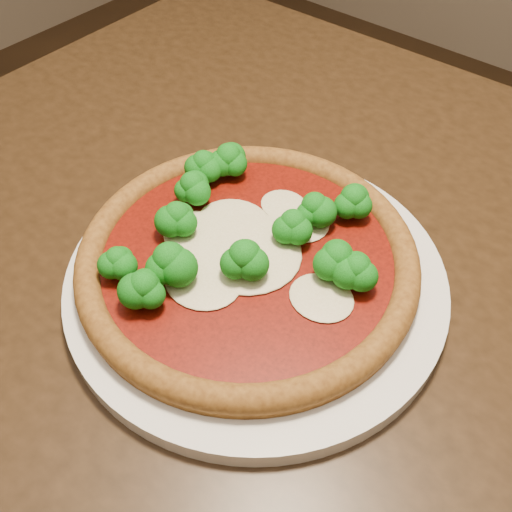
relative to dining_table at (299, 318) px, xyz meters
The scene contains 3 objects.
dining_table is the anchor object (origin of this frame).
plate 0.13m from the dining_table, 106.10° to the right, with size 0.36×0.36×0.02m, color silver.
pizza 0.15m from the dining_table, 119.75° to the right, with size 0.32×0.32×0.06m.
Camera 1 is at (0.22, -0.20, 1.17)m, focal length 40.00 mm.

